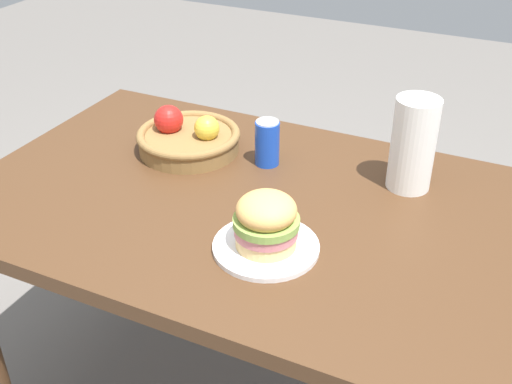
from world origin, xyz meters
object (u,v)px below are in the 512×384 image
at_px(plate, 266,247).
at_px(sandwich, 266,221).
at_px(fruit_basket, 188,137).
at_px(paper_towel_roll, 413,144).
at_px(soda_can, 267,143).

bearing_deg(plate, sandwich, 0.00).
distance_m(fruit_basket, paper_towel_roll, 0.62).
distance_m(plate, paper_towel_roll, 0.47).
distance_m(sandwich, paper_towel_roll, 0.46).
distance_m(plate, soda_can, 0.39).
bearing_deg(sandwich, fruit_basket, 139.79).
relative_size(sandwich, fruit_basket, 0.50).
distance_m(sandwich, soda_can, 0.39).
relative_size(soda_can, fruit_basket, 0.43).
distance_m(sandwich, fruit_basket, 0.51).
relative_size(fruit_basket, paper_towel_roll, 1.21).
xyz_separation_m(sandwich, fruit_basket, (-0.39, 0.33, -0.04)).
relative_size(plate, paper_towel_roll, 0.98).
distance_m(plate, sandwich, 0.07).
xyz_separation_m(sandwich, soda_can, (-0.16, 0.36, -0.01)).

